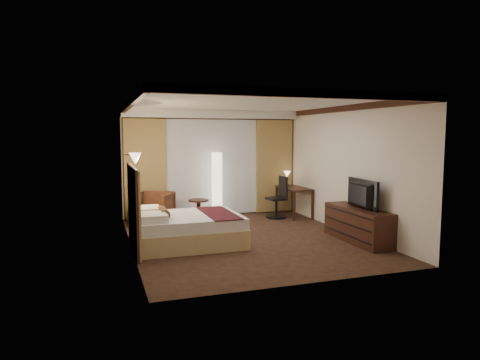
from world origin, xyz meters
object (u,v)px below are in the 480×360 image
object	(u,v)px
floor_lamp	(217,185)
desk	(294,202)
office_chair	(276,197)
dresser	(358,225)
bed	(188,230)
armchair	(153,207)
television	(357,192)
side_table	(199,211)

from	to	relation	value
floor_lamp	desk	bearing A→B (deg)	-13.29
office_chair	dresser	size ratio (longest dim) A/B	0.61
bed	floor_lamp	size ratio (longest dim) A/B	1.19
armchair	desk	xyz separation A→B (m)	(3.56, -0.06, -0.05)
bed	television	world-z (taller)	television
desk	office_chair	bearing A→B (deg)	-174.46
bed	office_chair	size ratio (longest dim) A/B	1.88
floor_lamp	desk	world-z (taller)	floor_lamp
side_table	television	world-z (taller)	television
side_table	desk	xyz separation A→B (m)	(2.47, -0.10, 0.11)
armchair	side_table	bearing A→B (deg)	30.07
desk	dresser	distance (m)	2.77
bed	television	bearing A→B (deg)	-14.37
bed	office_chair	xyz separation A→B (m)	(2.64, 1.91, 0.24)
office_chair	floor_lamp	bearing A→B (deg)	155.34
side_table	floor_lamp	size ratio (longest dim) A/B	0.33
armchair	office_chair	xyz separation A→B (m)	(3.04, -0.11, 0.10)
bed	floor_lamp	distance (m)	2.76
bed	desk	distance (m)	3.71
side_table	dresser	size ratio (longest dim) A/B	0.32
desk	television	bearing A→B (deg)	-89.59
armchair	dresser	xyz separation A→B (m)	(3.61, -2.83, -0.09)
floor_lamp	desk	xyz separation A→B (m)	(1.92, -0.45, -0.45)
armchair	floor_lamp	distance (m)	1.74
television	desk	bearing A→B (deg)	5.70
dresser	office_chair	bearing A→B (deg)	101.75
television	armchair	bearing A→B (deg)	56.97
dresser	television	distance (m)	0.65
desk	television	xyz separation A→B (m)	(0.02, -2.77, 0.61)
floor_lamp	dresser	bearing A→B (deg)	-58.60
floor_lamp	office_chair	bearing A→B (deg)	-19.74
bed	dresser	world-z (taller)	dresser
floor_lamp	dresser	xyz separation A→B (m)	(1.97, -3.22, -0.50)
armchair	side_table	world-z (taller)	armchair
desk	office_chair	distance (m)	0.54
floor_lamp	desk	distance (m)	2.02
office_chair	television	bearing A→B (deg)	-83.79
floor_lamp	side_table	bearing A→B (deg)	-147.77
armchair	dresser	distance (m)	4.59
dresser	television	world-z (taller)	television
floor_lamp	office_chair	distance (m)	1.52
bed	side_table	world-z (taller)	bed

